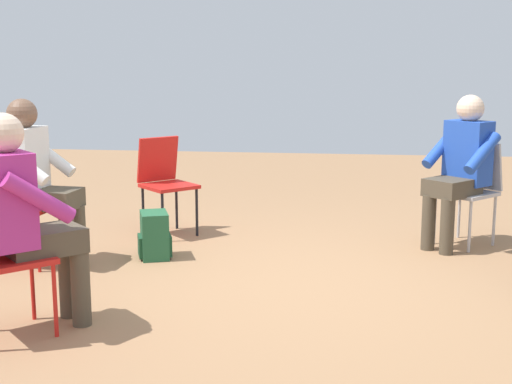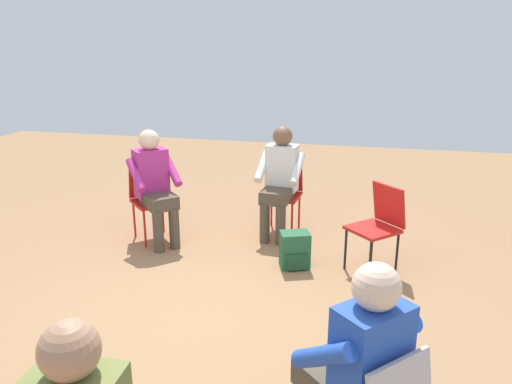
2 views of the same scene
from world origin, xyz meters
The scene contains 8 objects.
ground_plane centered at (0.00, 0.00, 0.00)m, with size 14.00×14.00×0.00m, color #99704C.
chair_east centered at (2.05, -0.28, 0.50)m, with size 0.47×0.44×0.85m.
chair_northeast centered at (1.50, 1.12, 0.50)m, with size 0.58×0.58×0.85m.
chair_southeast centered at (1.20, -1.34, 0.50)m, with size 0.58×0.58×0.85m.
person_in_white centered at (1.88, -0.26, 0.69)m, with size 0.54×0.52×1.24m.
person_in_magenta centered at (1.38, 1.01, 0.69)m, with size 0.63×0.63×1.24m.
person_in_blue centered at (-1.28, -1.21, 0.69)m, with size 0.63×0.63×1.24m.
backpack_near_laptop_user centered at (1.09, -0.56, 0.16)m, with size 0.30×0.33×0.36m.
Camera 2 is at (-3.37, -1.21, 2.17)m, focal length 35.00 mm.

